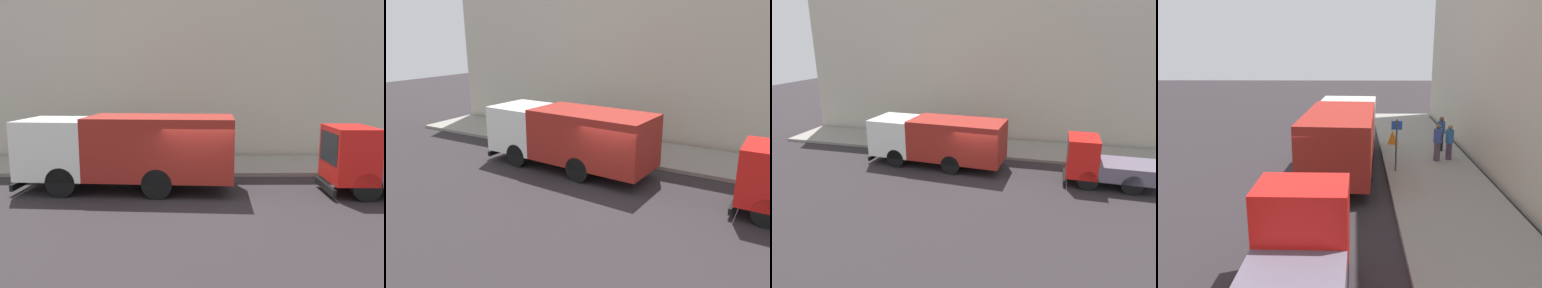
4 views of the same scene
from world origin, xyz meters
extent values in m
plane|color=#2A2528|center=(0.00, 0.00, 0.00)|extent=(80.00, 80.00, 0.00)
cube|color=gray|center=(4.99, 0.00, 0.09)|extent=(3.98, 30.00, 0.17)
cube|color=beige|center=(7.48, 0.00, 6.02)|extent=(0.50, 30.00, 12.03)
cube|color=white|center=(1.35, 5.32, 1.61)|extent=(2.77, 2.70, 2.15)
cube|color=black|center=(1.44, 6.56, 1.87)|extent=(2.18, 0.21, 1.20)
cube|color=maroon|center=(1.07, 1.38, 1.68)|extent=(2.97, 5.53, 2.27)
cube|color=black|center=(1.44, 6.64, 0.30)|extent=(2.50, 0.29, 0.24)
cylinder|color=black|center=(0.17, 4.90, 0.54)|extent=(0.38, 1.10, 1.08)
cylinder|color=black|center=(2.46, 4.74, 0.54)|extent=(0.38, 1.10, 1.08)
cylinder|color=black|center=(-0.07, 1.47, 0.54)|extent=(0.38, 1.10, 1.08)
cylinder|color=black|center=(2.22, 1.30, 0.54)|extent=(0.38, 1.10, 1.08)
cube|color=red|center=(0.50, -5.48, 1.50)|extent=(2.08, 1.54, 1.98)
cube|color=black|center=(0.51, -4.74, 1.74)|extent=(1.73, 0.09, 1.11)
cube|color=black|center=(0.51, -4.66, 0.28)|extent=(1.98, 0.15, 0.24)
cylinder|color=black|center=(-0.38, -5.76, 0.51)|extent=(0.32, 1.02, 1.01)
cylinder|color=#504251|center=(5.41, 3.54, 0.61)|extent=(0.33, 0.33, 0.87)
cylinder|color=#334C96|center=(5.41, 3.54, 1.35)|extent=(0.44, 0.44, 0.62)
sphere|color=brown|center=(5.41, 3.54, 1.76)|extent=(0.21, 0.21, 0.21)
cylinder|color=black|center=(5.92, 5.22, 0.62)|extent=(0.36, 0.36, 0.90)
cylinder|color=#314C8A|center=(5.92, 5.22, 1.36)|extent=(0.48, 0.48, 0.59)
sphere|color=brown|center=(5.92, 5.22, 1.77)|extent=(0.23, 0.23, 0.23)
cylinder|color=#47344C|center=(5.99, 3.74, 0.57)|extent=(0.37, 0.37, 0.80)
cylinder|color=#295F9B|center=(5.99, 3.74, 1.27)|extent=(0.49, 0.49, 0.61)
sphere|color=#8B6447|center=(5.99, 3.74, 1.69)|extent=(0.22, 0.22, 0.22)
cone|color=orange|center=(3.66, 6.51, 0.53)|extent=(0.51, 0.51, 0.72)
cylinder|color=#4C5156|center=(3.39, 2.13, 1.27)|extent=(0.08, 0.08, 2.20)
cube|color=blue|center=(3.39, 2.15, 2.13)|extent=(0.44, 0.03, 0.36)
camera|label=1|loc=(-12.75, 0.31, 4.04)|focal=34.93mm
camera|label=2|loc=(-12.76, -5.86, 6.00)|focal=34.71mm
camera|label=3|loc=(-17.04, -3.68, 7.29)|focal=31.75mm
camera|label=4|loc=(1.66, -13.48, 5.58)|focal=36.43mm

